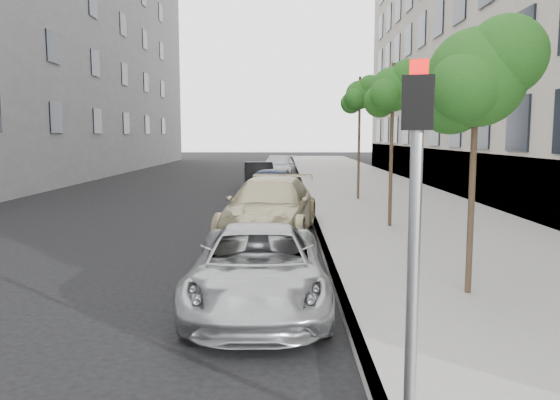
{
  "coord_description": "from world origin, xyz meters",
  "views": [
    {
      "loc": [
        0.25,
        -7.01,
        2.64
      ],
      "look_at": [
        0.19,
        2.57,
        1.5
      ],
      "focal_mm": 35.0,
      "sensor_mm": 36.0,
      "label": 1
    }
  ],
  "objects_px": {
    "tree_far": "(360,95)",
    "signal_pole": "(415,207)",
    "suv": "(270,208)",
    "sedan_black": "(259,176)",
    "sedan_rear": "(278,167)",
    "tree_near": "(478,77)",
    "minivan": "(258,268)",
    "sedan_blue": "(271,185)",
    "tree_mid": "(394,90)"
  },
  "relations": [
    {
      "from": "tree_mid",
      "to": "minivan",
      "type": "relative_size",
      "value": 1.03
    },
    {
      "from": "sedan_black",
      "to": "sedan_rear",
      "type": "bearing_deg",
      "value": 76.85
    },
    {
      "from": "tree_near",
      "to": "tree_mid",
      "type": "bearing_deg",
      "value": 90.0
    },
    {
      "from": "signal_pole",
      "to": "minivan",
      "type": "bearing_deg",
      "value": 127.93
    },
    {
      "from": "sedan_black",
      "to": "tree_mid",
      "type": "bearing_deg",
      "value": -75.73
    },
    {
      "from": "tree_mid",
      "to": "suv",
      "type": "distance_m",
      "value": 4.64
    },
    {
      "from": "sedan_blue",
      "to": "suv",
      "type": "bearing_deg",
      "value": -79.61
    },
    {
      "from": "suv",
      "to": "signal_pole",
      "type": "bearing_deg",
      "value": -74.26
    },
    {
      "from": "suv",
      "to": "sedan_blue",
      "type": "distance_m",
      "value": 7.11
    },
    {
      "from": "minivan",
      "to": "suv",
      "type": "xyz_separation_m",
      "value": [
        0.05,
        5.92,
        0.15
      ]
    },
    {
      "from": "tree_far",
      "to": "sedan_blue",
      "type": "xyz_separation_m",
      "value": [
        -3.48,
        -0.29,
        -3.49
      ]
    },
    {
      "from": "tree_far",
      "to": "signal_pole",
      "type": "bearing_deg",
      "value": -96.39
    },
    {
      "from": "signal_pole",
      "to": "suv",
      "type": "distance_m",
      "value": 9.99
    },
    {
      "from": "tree_far",
      "to": "sedan_rear",
      "type": "height_order",
      "value": "tree_far"
    },
    {
      "from": "sedan_black",
      "to": "suv",
      "type": "bearing_deg",
      "value": -91.21
    },
    {
      "from": "sedan_black",
      "to": "tree_far",
      "type": "bearing_deg",
      "value": -57.39
    },
    {
      "from": "tree_far",
      "to": "sedan_blue",
      "type": "height_order",
      "value": "tree_far"
    },
    {
      "from": "tree_far",
      "to": "minivan",
      "type": "distance_m",
      "value": 14.19
    },
    {
      "from": "tree_near",
      "to": "sedan_black",
      "type": "xyz_separation_m",
      "value": [
        -4.22,
        18.44,
        -2.86
      ]
    },
    {
      "from": "signal_pole",
      "to": "sedan_blue",
      "type": "bearing_deg",
      "value": 112.77
    },
    {
      "from": "tree_far",
      "to": "sedan_blue",
      "type": "bearing_deg",
      "value": -175.26
    },
    {
      "from": "sedan_rear",
      "to": "tree_near",
      "type": "bearing_deg",
      "value": -76.55
    },
    {
      "from": "minivan",
      "to": "sedan_rear",
      "type": "xyz_separation_m",
      "value": [
        0.05,
        25.17,
        0.09
      ]
    },
    {
      "from": "tree_near",
      "to": "sedan_rear",
      "type": "relative_size",
      "value": 0.89
    },
    {
      "from": "tree_near",
      "to": "tree_mid",
      "type": "relative_size",
      "value": 0.95
    },
    {
      "from": "sedan_rear",
      "to": "suv",
      "type": "bearing_deg",
      "value": -84.18
    },
    {
      "from": "tree_mid",
      "to": "signal_pole",
      "type": "distance_m",
      "value": 11.02
    },
    {
      "from": "sedan_black",
      "to": "sedan_rear",
      "type": "distance_m",
      "value": 6.48
    },
    {
      "from": "suv",
      "to": "tree_near",
      "type": "bearing_deg",
      "value": -51.69
    },
    {
      "from": "suv",
      "to": "sedan_blue",
      "type": "height_order",
      "value": "suv"
    },
    {
      "from": "tree_mid",
      "to": "sedan_blue",
      "type": "bearing_deg",
      "value": 119.28
    },
    {
      "from": "tree_near",
      "to": "signal_pole",
      "type": "height_order",
      "value": "tree_near"
    },
    {
      "from": "sedan_blue",
      "to": "sedan_black",
      "type": "bearing_deg",
      "value": 106.48
    },
    {
      "from": "tree_mid",
      "to": "sedan_black",
      "type": "xyz_separation_m",
      "value": [
        -4.22,
        11.94,
        -3.21
      ]
    },
    {
      "from": "tree_near",
      "to": "sedan_blue",
      "type": "bearing_deg",
      "value": 105.32
    },
    {
      "from": "minivan",
      "to": "sedan_rear",
      "type": "distance_m",
      "value": 25.17
    },
    {
      "from": "signal_pole",
      "to": "sedan_black",
      "type": "relative_size",
      "value": 0.77
    },
    {
      "from": "suv",
      "to": "sedan_black",
      "type": "distance_m",
      "value": 12.87
    },
    {
      "from": "tree_mid",
      "to": "sedan_black",
      "type": "bearing_deg",
      "value": 109.47
    },
    {
      "from": "sedan_black",
      "to": "sedan_rear",
      "type": "relative_size",
      "value": 0.83
    },
    {
      "from": "tree_far",
      "to": "tree_near",
      "type": "bearing_deg",
      "value": -90.0
    },
    {
      "from": "signal_pole",
      "to": "sedan_blue",
      "type": "distance_m",
      "value": 17.04
    },
    {
      "from": "signal_pole",
      "to": "sedan_black",
      "type": "bearing_deg",
      "value": 113.3
    },
    {
      "from": "signal_pole",
      "to": "suv",
      "type": "xyz_separation_m",
      "value": [
        -1.4,
        9.81,
        -1.31
      ]
    },
    {
      "from": "tree_mid",
      "to": "suv",
      "type": "xyz_separation_m",
      "value": [
        -3.33,
        -0.9,
        -3.11
      ]
    },
    {
      "from": "tree_far",
      "to": "sedan_rear",
      "type": "distance_m",
      "value": 12.8
    },
    {
      "from": "tree_far",
      "to": "signal_pole",
      "type": "relative_size",
      "value": 1.56
    },
    {
      "from": "signal_pole",
      "to": "sedan_rear",
      "type": "height_order",
      "value": "signal_pole"
    },
    {
      "from": "tree_mid",
      "to": "sedan_black",
      "type": "distance_m",
      "value": 13.07
    },
    {
      "from": "tree_near",
      "to": "suv",
      "type": "relative_size",
      "value": 0.82
    }
  ]
}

